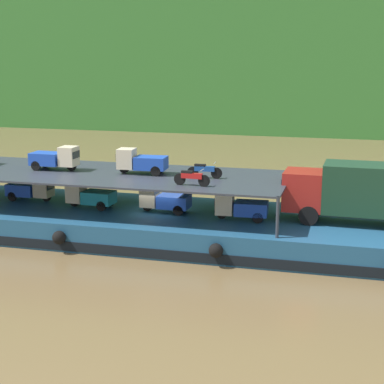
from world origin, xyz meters
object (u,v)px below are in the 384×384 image
at_px(mini_truck_lower_mid, 90,196).
at_px(mini_truck_lower_fore, 164,200).
at_px(mini_truck_upper_fore, 141,161).
at_px(mini_truck_lower_aft, 31,189).
at_px(covered_lorry, 356,191).
at_px(motorcycle_upper_centre, 204,170).
at_px(mini_truck_upper_mid, 55,158).
at_px(motorcycle_upper_port, 191,177).
at_px(cargo_barge, 160,224).
at_px(mini_truck_lower_bow, 241,207).

xyz_separation_m(mini_truck_lower_mid, mini_truck_lower_fore, (4.36, 0.13, 0.00)).
bearing_deg(mini_truck_upper_fore, mini_truck_lower_aft, 178.01).
distance_m(covered_lorry, motorcycle_upper_centre, 7.91).
xyz_separation_m(covered_lorry, motorcycle_upper_centre, (-7.88, -0.21, 0.74)).
relative_size(mini_truck_lower_aft, mini_truck_upper_mid, 1.01).
bearing_deg(mini_truck_lower_fore, motorcycle_upper_centre, 2.19).
relative_size(mini_truck_lower_fore, motorcycle_upper_port, 1.45).
xyz_separation_m(mini_truck_upper_mid, mini_truck_upper_fore, (5.12, 0.16, 0.00)).
height_order(mini_truck_lower_mid, mini_truck_upper_mid, mini_truck_upper_mid).
bearing_deg(mini_truck_lower_fore, motorcycle_upper_port, -43.54).
distance_m(cargo_barge, motorcycle_upper_port, 4.45).
xyz_separation_m(mini_truck_lower_aft, mini_truck_upper_mid, (1.89, -0.41, 2.00)).
bearing_deg(mini_truck_lower_aft, motorcycle_upper_centre, -2.89).
distance_m(motorcycle_upper_port, motorcycle_upper_centre, 2.06).
height_order(cargo_barge, mini_truck_upper_mid, mini_truck_upper_mid).
xyz_separation_m(covered_lorry, mini_truck_lower_bow, (-5.78, -0.76, -1.00)).
height_order(mini_truck_lower_mid, mini_truck_upper_fore, mini_truck_upper_fore).
xyz_separation_m(cargo_barge, mini_truck_lower_bow, (4.63, -0.53, 1.44)).
relative_size(mini_truck_lower_fore, mini_truck_upper_fore, 0.99).
bearing_deg(mini_truck_lower_fore, mini_truck_upper_fore, 165.17).
distance_m(covered_lorry, mini_truck_lower_aft, 18.59).
xyz_separation_m(mini_truck_lower_mid, motorcycle_upper_centre, (6.59, 0.21, 1.74)).
relative_size(mini_truck_lower_aft, mini_truck_lower_fore, 1.00).
xyz_separation_m(covered_lorry, mini_truck_lower_mid, (-14.47, -0.42, -1.00)).
relative_size(mini_truck_lower_fore, mini_truck_upper_mid, 1.00).
height_order(mini_truck_lower_mid, mini_truck_lower_fore, same).
relative_size(mini_truck_lower_aft, mini_truck_lower_bow, 0.99).
xyz_separation_m(cargo_barge, motorcycle_upper_port, (2.37, -2.02, 3.18)).
xyz_separation_m(mini_truck_lower_bow, mini_truck_upper_mid, (-10.89, 0.68, 2.00)).
bearing_deg(mini_truck_upper_mid, mini_truck_lower_fore, -1.90).
bearing_deg(covered_lorry, mini_truck_lower_bow, -172.47).
distance_m(mini_truck_lower_mid, motorcycle_upper_centre, 6.82).
bearing_deg(motorcycle_upper_port, mini_truck_lower_mid, 164.06).
xyz_separation_m(mini_truck_lower_fore, motorcycle_upper_port, (2.07, -1.96, 1.74)).
xyz_separation_m(mini_truck_lower_fore, mini_truck_lower_bow, (4.33, -0.47, 0.00)).
distance_m(mini_truck_lower_aft, mini_truck_lower_mid, 4.16).
distance_m(cargo_barge, mini_truck_lower_fore, 1.47).
relative_size(mini_truck_lower_mid, mini_truck_upper_fore, 1.00).
xyz_separation_m(mini_truck_lower_aft, motorcycle_upper_centre, (10.68, -0.54, 1.74)).
relative_size(mini_truck_upper_mid, motorcycle_upper_port, 1.45).
relative_size(covered_lorry, mini_truck_lower_aft, 2.85).
bearing_deg(covered_lorry, motorcycle_upper_centre, -178.45).
xyz_separation_m(mini_truck_lower_aft, mini_truck_lower_fore, (8.45, -0.62, 0.00)).
distance_m(cargo_barge, mini_truck_lower_aft, 8.30).
bearing_deg(mini_truck_upper_fore, cargo_barge, -15.75).
relative_size(mini_truck_lower_aft, motorcycle_upper_port, 1.46).
xyz_separation_m(mini_truck_lower_aft, motorcycle_upper_port, (10.52, -2.59, 1.74)).
height_order(covered_lorry, motorcycle_upper_port, covered_lorry).
height_order(cargo_barge, mini_truck_lower_aft, mini_truck_lower_aft).
distance_m(mini_truck_upper_fore, motorcycle_upper_port, 4.22).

